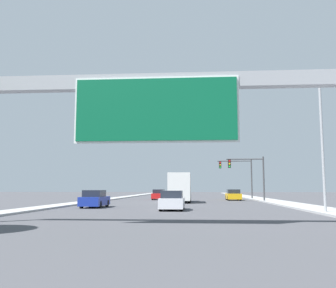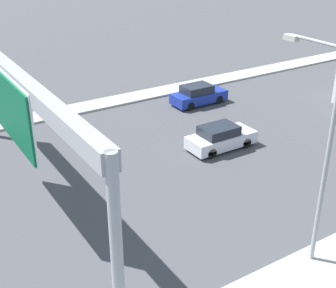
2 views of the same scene
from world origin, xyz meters
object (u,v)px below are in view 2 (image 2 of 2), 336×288
at_px(car_near_right, 221,138).
at_px(car_far_right, 198,95).
at_px(street_lamp_right, 322,141).
at_px(sign_gantry, 10,92).

height_order(car_near_right, car_far_right, car_far_right).
xyz_separation_m(car_far_right, street_lamp_right, (17.01, -6.78, 4.57)).
bearing_deg(sign_gantry, street_lamp_right, 40.57).
distance_m(sign_gantry, car_near_right, 13.03).
height_order(car_far_right, street_lamp_right, street_lamp_right).
bearing_deg(car_near_right, sign_gantry, -90.00).
bearing_deg(sign_gantry, car_far_right, 114.52).
relative_size(car_near_right, car_far_right, 1.01).
bearing_deg(car_near_right, car_far_right, 154.32).
distance_m(car_near_right, street_lamp_right, 11.52).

